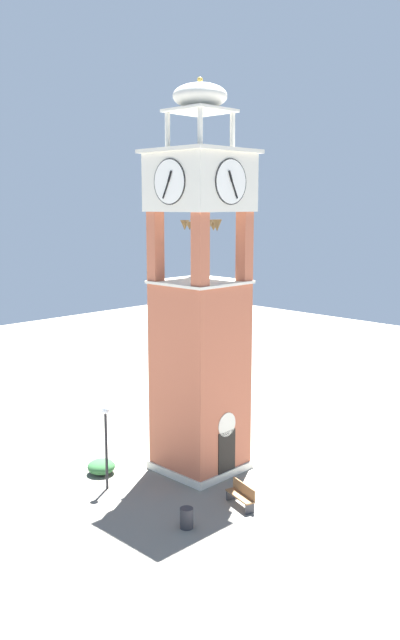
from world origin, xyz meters
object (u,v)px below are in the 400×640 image
object	(u,v)px
park_bench	(241,495)
trash_bin	(187,518)
clock_tower	(200,319)
lamp_post	(106,431)

from	to	relation	value
park_bench	trash_bin	distance (m)	2.86
clock_tower	lamp_post	world-z (taller)	clock_tower
lamp_post	park_bench	bearing A→B (deg)	-61.42
lamp_post	trash_bin	world-z (taller)	lamp_post
park_bench	lamp_post	bearing A→B (deg)	118.58
clock_tower	lamp_post	size ratio (longest dim) A/B	4.66
park_bench	lamp_post	world-z (taller)	lamp_post
park_bench	clock_tower	bearing A→B (deg)	68.32
park_bench	trash_bin	size ratio (longest dim) A/B	2.07
clock_tower	trash_bin	size ratio (longest dim) A/B	21.89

